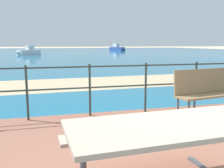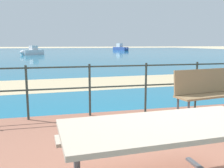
{
  "view_description": "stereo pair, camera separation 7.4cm",
  "coord_description": "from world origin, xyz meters",
  "px_view_note": "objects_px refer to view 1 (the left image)",
  "views": [
    {
      "loc": [
        -1.39,
        -2.39,
        1.49
      ],
      "look_at": [
        -0.12,
        2.46,
        0.67
      ],
      "focal_mm": 40.07,
      "sensor_mm": 36.0,
      "label": 1
    },
    {
      "loc": [
        -1.32,
        -2.41,
        1.49
      ],
      "look_at": [
        -0.12,
        2.46,
        0.67
      ],
      "focal_mm": 40.07,
      "sensor_mm": 36.0,
      "label": 2
    }
  ],
  "objects_px": {
    "boat_mid": "(28,52)",
    "park_bench": "(207,89)",
    "picnic_table": "(170,143)",
    "boat_near": "(117,48)"
  },
  "relations": [
    {
      "from": "park_bench",
      "to": "boat_mid",
      "type": "relative_size",
      "value": 0.46
    },
    {
      "from": "boat_near",
      "to": "park_bench",
      "type": "bearing_deg",
      "value": -28.04
    },
    {
      "from": "picnic_table",
      "to": "boat_near",
      "type": "bearing_deg",
      "value": 71.96
    },
    {
      "from": "boat_near",
      "to": "boat_mid",
      "type": "xyz_separation_m",
      "value": [
        -17.57,
        -18.6,
        -0.1
      ]
    },
    {
      "from": "picnic_table",
      "to": "park_bench",
      "type": "relative_size",
      "value": 1.19
    },
    {
      "from": "boat_mid",
      "to": "park_bench",
      "type": "bearing_deg",
      "value": 59.87
    },
    {
      "from": "picnic_table",
      "to": "boat_mid",
      "type": "bearing_deg",
      "value": 92.96
    },
    {
      "from": "park_bench",
      "to": "boat_mid",
      "type": "bearing_deg",
      "value": 90.37
    },
    {
      "from": "picnic_table",
      "to": "boat_near",
      "type": "height_order",
      "value": "boat_near"
    },
    {
      "from": "boat_near",
      "to": "boat_mid",
      "type": "bearing_deg",
      "value": -57.57
    }
  ]
}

